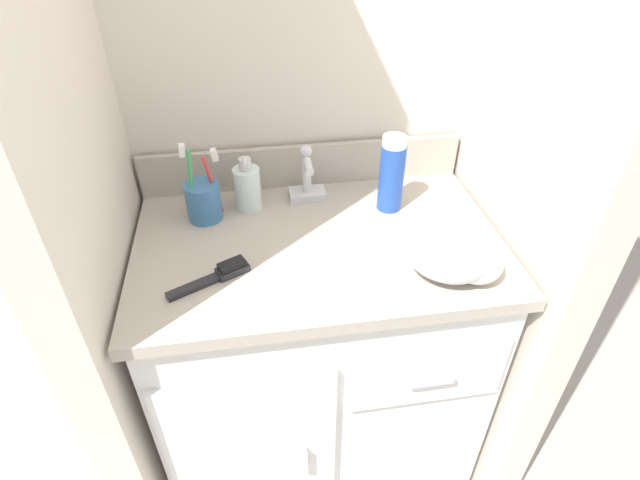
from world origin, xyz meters
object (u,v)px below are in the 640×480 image
soap_dispenser (247,187)px  toothbrush_cup (203,200)px  hand_towel (457,252)px  shaving_cream_can (392,174)px  hairbrush (220,274)px

soap_dispenser → toothbrush_cup: bearing=-163.5°
toothbrush_cup → hand_towel: toothbrush_cup is taller
toothbrush_cup → hand_towel: 0.58m
toothbrush_cup → shaving_cream_can: (0.44, -0.02, 0.04)m
hairbrush → soap_dispenser: bearing=48.8°
shaving_cream_can → hand_towel: (0.07, -0.25, -0.04)m
toothbrush_cup → soap_dispenser: toothbrush_cup is taller
toothbrush_cup → hairbrush: toothbrush_cup is taller
hand_towel → toothbrush_cup: bearing=151.6°
toothbrush_cup → hairbrush: (0.03, -0.22, -0.04)m
hairbrush → shaving_cream_can: bearing=0.3°
toothbrush_cup → shaving_cream_can: bearing=-3.1°
hairbrush → hand_towel: bearing=-32.1°
soap_dispenser → hand_towel: 0.51m
hand_towel → shaving_cream_can: bearing=105.4°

